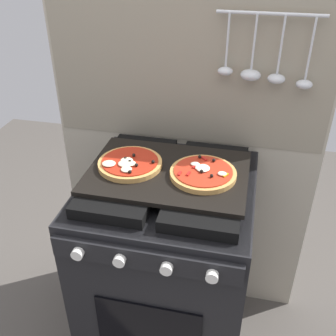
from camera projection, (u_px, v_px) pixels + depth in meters
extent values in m
cube|color=#B2A893|center=(185.00, 158.00, 1.70)|extent=(1.10, 0.03, 1.55)
cube|color=gray|center=(187.00, 74.00, 1.49)|extent=(1.08, 0.00, 0.56)
cylinder|color=silver|center=(271.00, 14.00, 1.29)|extent=(0.36, 0.01, 0.01)
cylinder|color=silver|center=(228.00, 40.00, 1.36)|extent=(0.01, 0.01, 0.18)
ellipsoid|color=silver|center=(225.00, 71.00, 1.42)|extent=(0.05, 0.05, 0.03)
cylinder|color=silver|center=(254.00, 42.00, 1.35)|extent=(0.01, 0.01, 0.19)
ellipsoid|color=silver|center=(251.00, 75.00, 1.41)|extent=(0.07, 0.06, 0.04)
cylinder|color=silver|center=(281.00, 45.00, 1.33)|extent=(0.01, 0.01, 0.20)
ellipsoid|color=silver|center=(276.00, 79.00, 1.39)|extent=(0.06, 0.05, 0.03)
cylinder|color=silver|center=(311.00, 49.00, 1.32)|extent=(0.01, 0.01, 0.21)
ellipsoid|color=silver|center=(304.00, 84.00, 1.38)|extent=(0.06, 0.05, 0.03)
cube|color=black|center=(168.00, 272.00, 1.60)|extent=(0.60, 0.60, 0.86)
cube|color=black|center=(168.00, 186.00, 1.38)|extent=(0.59, 0.59, 0.01)
cube|color=black|center=(129.00, 174.00, 1.39)|extent=(0.24, 0.51, 0.04)
cube|color=black|center=(208.00, 184.00, 1.34)|extent=(0.24, 0.51, 0.04)
cube|color=black|center=(145.00, 260.00, 1.15)|extent=(0.58, 0.02, 0.07)
cylinder|color=silver|center=(78.00, 254.00, 1.17)|extent=(0.04, 0.02, 0.04)
cylinder|color=silver|center=(119.00, 261.00, 1.15)|extent=(0.04, 0.02, 0.04)
cylinder|color=silver|center=(166.00, 269.00, 1.12)|extent=(0.04, 0.02, 0.04)
cylinder|color=silver|center=(212.00, 277.00, 1.10)|extent=(0.04, 0.02, 0.04)
cube|color=black|center=(148.00, 333.00, 1.34)|extent=(0.36, 0.01, 0.28)
cube|color=black|center=(168.00, 172.00, 1.35)|extent=(0.54, 0.38, 0.02)
cylinder|color=tan|center=(130.00, 164.00, 1.36)|extent=(0.22, 0.22, 0.02)
cylinder|color=#AD2614|center=(130.00, 162.00, 1.36)|extent=(0.19, 0.19, 0.00)
ellipsoid|color=beige|center=(125.00, 163.00, 1.33)|extent=(0.04, 0.04, 0.01)
ellipsoid|color=beige|center=(127.00, 160.00, 1.35)|extent=(0.04, 0.04, 0.01)
ellipsoid|color=beige|center=(128.00, 161.00, 1.35)|extent=(0.04, 0.04, 0.01)
ellipsoid|color=beige|center=(126.00, 169.00, 1.30)|extent=(0.04, 0.04, 0.01)
ellipsoid|color=beige|center=(130.00, 163.00, 1.34)|extent=(0.04, 0.04, 0.01)
ellipsoid|color=beige|center=(109.00, 164.00, 1.33)|extent=(0.05, 0.04, 0.01)
sphere|color=black|center=(130.00, 172.00, 1.29)|extent=(0.01, 0.01, 0.01)
sphere|color=black|center=(153.00, 162.00, 1.34)|extent=(0.01, 0.01, 0.01)
sphere|color=black|center=(125.00, 159.00, 1.36)|extent=(0.01, 0.01, 0.01)
sphere|color=black|center=(136.00, 165.00, 1.32)|extent=(0.01, 0.01, 0.01)
sphere|color=black|center=(130.00, 162.00, 1.34)|extent=(0.01, 0.01, 0.01)
sphere|color=black|center=(134.00, 155.00, 1.38)|extent=(0.01, 0.01, 0.01)
cylinder|color=tan|center=(203.00, 174.00, 1.31)|extent=(0.22, 0.22, 0.02)
cylinder|color=#B72D19|center=(203.00, 171.00, 1.31)|extent=(0.19, 0.19, 0.00)
ellipsoid|color=#F4EACC|center=(222.00, 174.00, 1.28)|extent=(0.03, 0.03, 0.01)
ellipsoid|color=#F4EACC|center=(203.00, 168.00, 1.31)|extent=(0.05, 0.05, 0.01)
ellipsoid|color=#F4EACC|center=(203.00, 170.00, 1.30)|extent=(0.03, 0.03, 0.01)
ellipsoid|color=#F4EACC|center=(195.00, 164.00, 1.33)|extent=(0.03, 0.03, 0.01)
ellipsoid|color=#F4EACC|center=(202.00, 167.00, 1.31)|extent=(0.04, 0.04, 0.01)
cube|color=red|center=(188.00, 173.00, 1.28)|extent=(0.01, 0.03, 0.00)
cube|color=red|center=(194.00, 166.00, 1.32)|extent=(0.01, 0.03, 0.00)
sphere|color=black|center=(200.00, 157.00, 1.37)|extent=(0.01, 0.01, 0.01)
sphere|color=black|center=(214.00, 160.00, 1.35)|extent=(0.01, 0.01, 0.01)
cube|color=red|center=(180.00, 173.00, 1.28)|extent=(0.01, 0.02, 0.00)
sphere|color=black|center=(202.00, 171.00, 1.29)|extent=(0.01, 0.01, 0.01)
cube|color=gold|center=(226.00, 175.00, 1.28)|extent=(0.02, 0.02, 0.00)
cube|color=red|center=(204.00, 159.00, 1.36)|extent=(0.02, 0.02, 0.00)
sphere|color=black|center=(212.00, 176.00, 1.27)|extent=(0.01, 0.01, 0.01)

